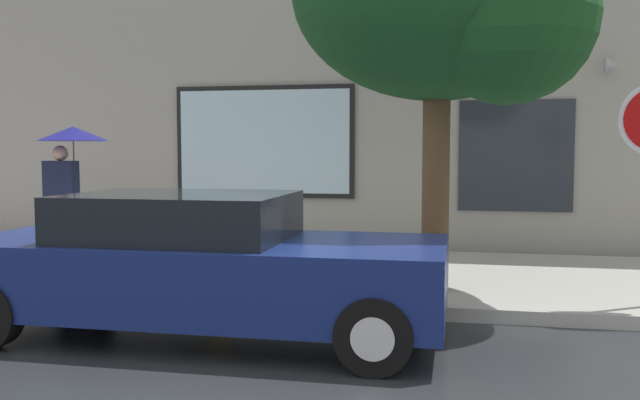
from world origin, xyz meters
name	(u,v)px	position (x,y,z in m)	size (l,w,h in m)	color
ground_plane	(289,340)	(0.00, 0.00, 0.00)	(60.00, 60.00, 0.00)	#282B2D
sidewalk	(342,275)	(0.00, 3.00, 0.07)	(20.00, 4.00, 0.15)	#A3A099
building_facade	(367,50)	(-0.01, 5.50, 3.48)	(20.00, 0.67, 7.00)	#9E998E
parked_car	(199,265)	(-0.89, 0.00, 0.69)	(4.61, 1.88, 1.38)	navy
fire_hydrant	(217,247)	(-1.51, 2.19, 0.54)	(0.30, 0.44, 0.80)	yellow
pedestrian_with_umbrella	(69,152)	(-4.29, 3.31, 1.76)	(1.06, 1.06, 2.00)	black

